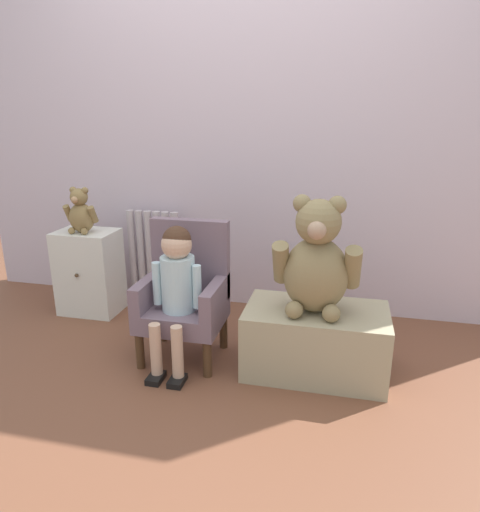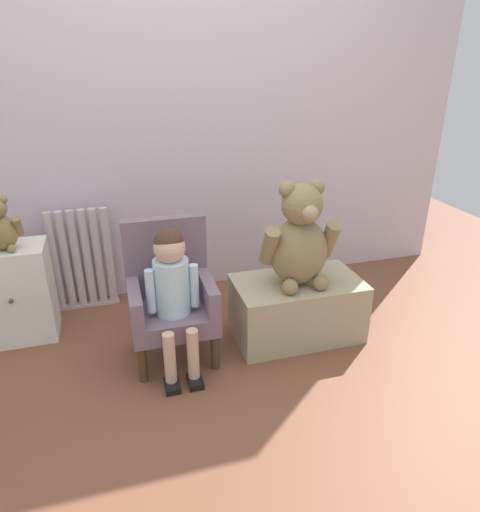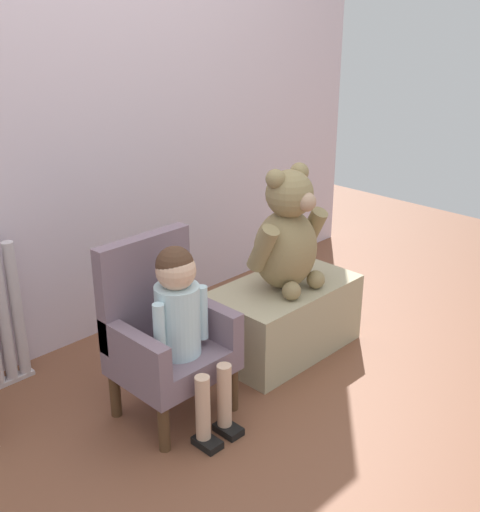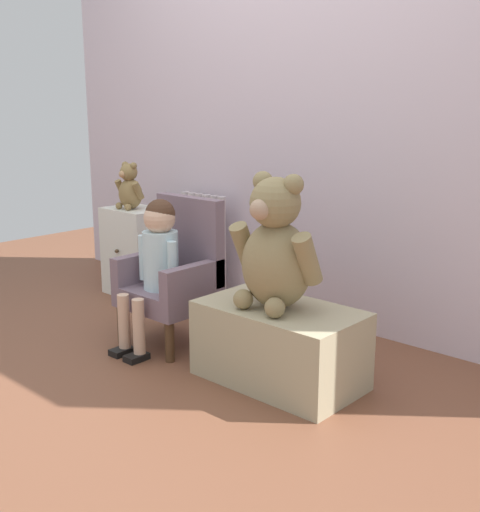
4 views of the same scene
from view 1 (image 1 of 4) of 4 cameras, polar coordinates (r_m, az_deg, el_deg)
The scene contains 9 objects.
ground_plane at distance 2.16m, azimuth -6.04°, elevation -17.77°, with size 6.00×6.00×0.00m, color brown.
back_wall at distance 2.91m, azimuth 1.06°, elevation 16.56°, with size 3.80×0.05×2.40m, color silver.
radiator at distance 3.13m, azimuth -10.67°, elevation -0.20°, with size 0.37×0.05×0.63m.
small_dresser at distance 3.09m, azimuth -18.28°, elevation -1.89°, with size 0.37×0.29×0.54m.
child_armchair at distance 2.41m, azimuth -6.90°, elevation -4.75°, with size 0.42×0.37×0.72m.
child_figure at distance 2.26m, azimuth -7.98°, elevation -2.70°, with size 0.25×0.35×0.73m.
low_bench at distance 2.33m, azimuth 9.37°, elevation -10.39°, with size 0.69×0.40×0.33m, color tan.
large_teddy_bear at distance 2.15m, azimuth 9.53°, elevation -0.78°, with size 0.41×0.29×0.56m.
small_teddy_bear at distance 2.96m, azimuth -19.27°, elevation 5.13°, with size 0.20×0.14×0.28m.
Camera 1 is at (0.61, -1.66, 1.24)m, focal length 32.00 mm.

